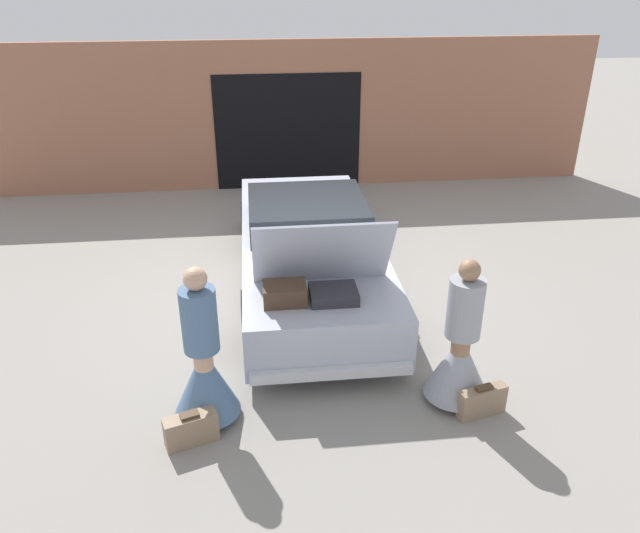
% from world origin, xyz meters
% --- Properties ---
extents(ground_plane, '(40.00, 40.00, 0.00)m').
position_xyz_m(ground_plane, '(0.00, 0.00, 0.00)').
color(ground_plane, gray).
extents(garage_wall_back, '(12.00, 0.14, 2.80)m').
position_xyz_m(garage_wall_back, '(0.00, 4.32, 1.39)').
color(garage_wall_back, '#9E664C').
rests_on(garage_wall_back, ground_plane).
extents(car, '(1.84, 4.84, 1.69)m').
position_xyz_m(car, '(-0.00, 0.01, 0.57)').
color(car, '#B2B7C6').
rests_on(car, ground_plane).
extents(person_left, '(0.65, 0.65, 1.68)m').
position_xyz_m(person_left, '(-1.28, -2.62, 0.60)').
color(person_left, tan).
rests_on(person_left, ground_plane).
extents(person_right, '(0.67, 0.67, 1.61)m').
position_xyz_m(person_right, '(1.28, -2.62, 0.57)').
color(person_right, '#997051').
rests_on(person_right, ground_plane).
extents(suitcase_beside_left_person, '(0.53, 0.32, 0.34)m').
position_xyz_m(suitcase_beside_left_person, '(-1.41, -2.98, 0.16)').
color(suitcase_beside_left_person, '#8C7259').
rests_on(suitcase_beside_left_person, ground_plane).
extents(suitcase_beside_right_person, '(0.52, 0.25, 0.35)m').
position_xyz_m(suitcase_beside_right_person, '(1.46, -2.90, 0.16)').
color(suitcase_beside_right_person, '#8C7259').
rests_on(suitcase_beside_right_person, ground_plane).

